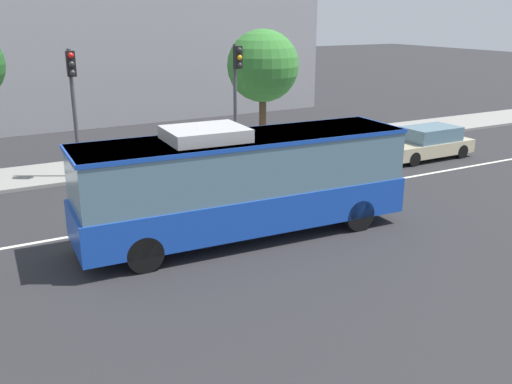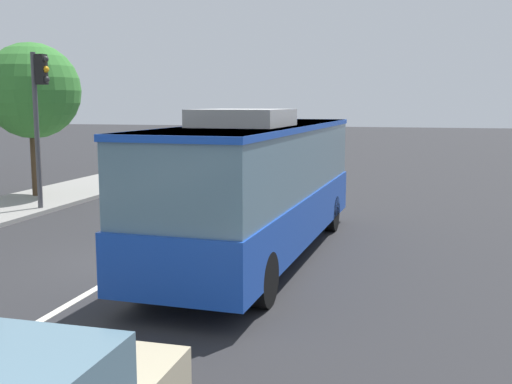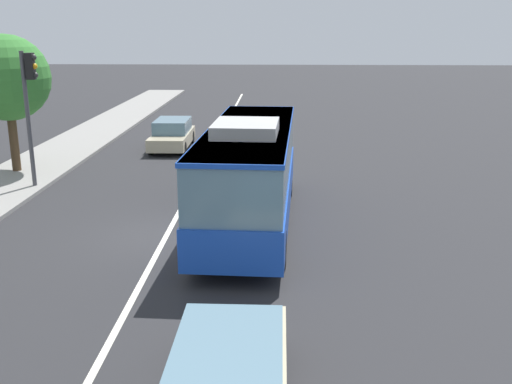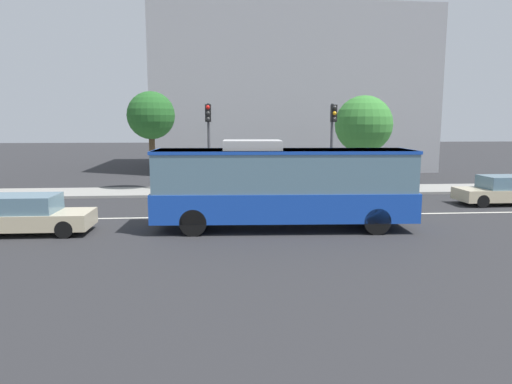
# 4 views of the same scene
# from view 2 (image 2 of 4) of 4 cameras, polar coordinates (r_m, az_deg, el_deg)

# --- Properties ---
(ground_plane) EXTENTS (160.00, 160.00, 0.00)m
(ground_plane) POSITION_cam_2_polar(r_m,az_deg,el_deg) (14.17, -10.62, -6.48)
(ground_plane) COLOR #28282B
(lane_centre_line) EXTENTS (76.00, 0.16, 0.01)m
(lane_centre_line) POSITION_cam_2_polar(r_m,az_deg,el_deg) (14.17, -10.62, -6.45)
(lane_centre_line) COLOR silver
(lane_centre_line) RESTS_ON ground_plane
(transit_bus) EXTENTS (10.10, 2.94, 3.46)m
(transit_bus) POSITION_cam_2_polar(r_m,az_deg,el_deg) (14.08, 0.31, 1.08)
(transit_bus) COLOR #1947B7
(transit_bus) RESTS_ON ground_plane
(sedan_beige_ahead) EXTENTS (4.52, 1.86, 1.46)m
(sedan_beige_ahead) POSITION_cam_2_polar(r_m,az_deg,el_deg) (26.87, -2.81, 2.22)
(sedan_beige_ahead) COLOR #C6B793
(sedan_beige_ahead) RESTS_ON ground_plane
(traffic_light_mid_block) EXTENTS (0.33, 0.62, 5.20)m
(traffic_light_mid_block) POSITION_cam_2_polar(r_m,az_deg,el_deg) (21.11, -19.59, 7.80)
(traffic_light_mid_block) COLOR #47474C
(traffic_light_mid_block) RESTS_ON ground_plane
(street_tree_kerbside_right) EXTENTS (3.50, 3.50, 5.78)m
(street_tree_kerbside_right) POSITION_cam_2_polar(r_m,az_deg,el_deg) (24.14, -20.20, 8.83)
(street_tree_kerbside_right) COLOR #4C3823
(street_tree_kerbside_right) RESTS_ON ground_plane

